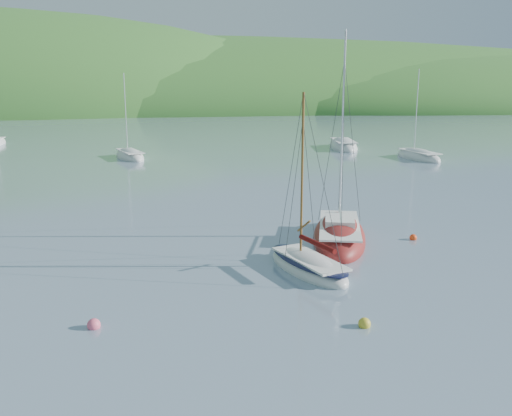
{
  "coord_description": "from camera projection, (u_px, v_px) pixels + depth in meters",
  "views": [
    {
      "loc": [
        -3.11,
        -20.42,
        9.26
      ],
      "look_at": [
        1.46,
        8.0,
        2.62
      ],
      "focal_mm": 40.0,
      "sensor_mm": 36.0,
      "label": 1
    }
  ],
  "objects": [
    {
      "name": "distant_sloop_b",
      "position": [
        343.0,
        147.0,
        75.35
      ],
      "size": [
        4.55,
        9.78,
        13.44
      ],
      "rotation": [
        0.0,
        0.0,
        -0.13
      ],
      "color": "silver",
      "rests_on": "ground"
    },
    {
      "name": "sloop_red",
      "position": [
        339.0,
        237.0,
        32.86
      ],
      "size": [
        5.3,
        9.17,
        12.84
      ],
      "rotation": [
        0.0,
        0.0,
        -0.28
      ],
      "color": "maroon",
      "rests_on": "ground"
    },
    {
      "name": "ground",
      "position": [
        252.0,
        320.0,
        22.2
      ],
      "size": [
        700.0,
        700.0,
        0.0
      ],
      "primitive_type": "plane",
      "color": "slate",
      "rests_on": "ground"
    },
    {
      "name": "distant_sloop_a",
      "position": [
        130.0,
        157.0,
        66.34
      ],
      "size": [
        4.8,
        7.84,
        10.56
      ],
      "rotation": [
        0.0,
        0.0,
        0.32
      ],
      "color": "silver",
      "rests_on": "ground"
    },
    {
      "name": "distant_sloop_d",
      "position": [
        418.0,
        157.0,
        65.81
      ],
      "size": [
        3.87,
        8.06,
        11.04
      ],
      "rotation": [
        0.0,
        0.0,
        0.15
      ],
      "color": "silver",
      "rests_on": "ground"
    },
    {
      "name": "daysailer_white",
      "position": [
        308.0,
        266.0,
        27.88
      ],
      "size": [
        3.97,
        6.37,
        9.2
      ],
      "rotation": [
        0.0,
        0.0,
        0.32
      ],
      "color": "silver",
      "rests_on": "ground"
    },
    {
      "name": "shoreline_hills",
      "position": [
        143.0,
        106.0,
        186.59
      ],
      "size": [
        690.0,
        135.0,
        56.0
      ],
      "color": "#2D6C29",
      "rests_on": "ground"
    },
    {
      "name": "mooring_buoys",
      "position": [
        282.0,
        296.0,
        24.36
      ],
      "size": [
        17.46,
        11.36,
        0.51
      ],
      "color": "gold",
      "rests_on": "ground"
    }
  ]
}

